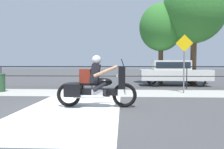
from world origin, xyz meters
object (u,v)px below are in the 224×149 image
at_px(motorcycle, 96,84).
at_px(tree_behind_car, 194,9).
at_px(tree_behind_sign, 161,28).
at_px(street_sign, 184,56).
at_px(parked_car, 173,71).

bearing_deg(motorcycle, tree_behind_car, 50.14).
distance_m(tree_behind_sign, tree_behind_car, 2.25).
relative_size(street_sign, tree_behind_sign, 0.50).
bearing_deg(tree_behind_car, motorcycle, -125.63).
relative_size(street_sign, tree_behind_car, 0.39).
bearing_deg(parked_car, motorcycle, -116.62).
xyz_separation_m(motorcycle, street_sign, (3.57, 3.36, 0.98)).
bearing_deg(parked_car, street_sign, -92.11).
xyz_separation_m(parked_car, tree_behind_car, (1.34, 0.43, 3.82)).
relative_size(parked_car, street_sign, 1.57).
bearing_deg(parked_car, tree_behind_car, 20.66).
relative_size(parked_car, tree_behind_car, 0.61).
distance_m(motorcycle, street_sign, 5.00).
distance_m(street_sign, tree_behind_car, 5.22).
bearing_deg(tree_behind_sign, tree_behind_car, -17.01).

